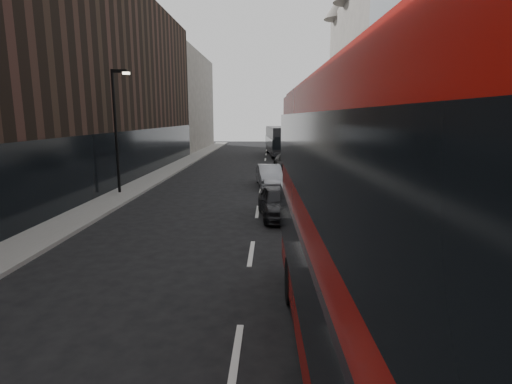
# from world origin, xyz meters

# --- Properties ---
(sidewalk_right) EXTENTS (3.00, 80.00, 0.15)m
(sidewalk_right) POSITION_xyz_m (7.50, 25.00, 0.07)
(sidewalk_right) COLOR slate
(sidewalk_right) RESTS_ON ground
(sidewalk_left) EXTENTS (2.00, 80.00, 0.15)m
(sidewalk_left) POSITION_xyz_m (-8.00, 25.00, 0.07)
(sidewalk_left) COLOR slate
(sidewalk_left) RESTS_ON ground
(building_modern_block) EXTENTS (5.03, 22.00, 20.00)m
(building_modern_block) POSITION_xyz_m (11.47, 21.00, 9.90)
(building_modern_block) COLOR #AAAEB5
(building_modern_block) RESTS_ON ground
(building_victorian) EXTENTS (6.50, 24.00, 21.00)m
(building_victorian) POSITION_xyz_m (11.38, 44.00, 9.66)
(building_victorian) COLOR #645F58
(building_victorian) RESTS_ON ground
(building_left_mid) EXTENTS (5.00, 24.00, 14.00)m
(building_left_mid) POSITION_xyz_m (-11.50, 30.00, 7.00)
(building_left_mid) COLOR black
(building_left_mid) RESTS_ON ground
(building_left_far) EXTENTS (5.00, 20.00, 13.00)m
(building_left_far) POSITION_xyz_m (-11.50, 52.00, 6.50)
(building_left_far) COLOR #645F58
(building_left_far) RESTS_ON ground
(street_lamp) EXTENTS (1.06, 0.22, 7.00)m
(street_lamp) POSITION_xyz_m (-8.22, 18.00, 4.18)
(street_lamp) COLOR black
(street_lamp) RESTS_ON sidewalk_left
(red_bus) EXTENTS (3.39, 12.85, 5.14)m
(red_bus) POSITION_xyz_m (2.62, 0.43, 2.86)
(red_bus) COLOR #990E09
(red_bus) RESTS_ON ground
(grey_bus) EXTENTS (3.34, 10.56, 3.36)m
(grey_bus) POSITION_xyz_m (1.52, 42.52, 1.80)
(grey_bus) COLOR black
(grey_bus) RESTS_ON ground
(car_a) EXTENTS (2.17, 4.34, 1.42)m
(car_a) POSITION_xyz_m (1.00, 12.99, 0.71)
(car_a) COLOR black
(car_a) RESTS_ON ground
(car_b) EXTENTS (2.01, 4.40, 1.40)m
(car_b) POSITION_xyz_m (0.54, 21.37, 0.70)
(car_b) COLOR gray
(car_b) RESTS_ON ground
(car_c) EXTENTS (2.32, 4.88, 1.37)m
(car_c) POSITION_xyz_m (1.93, 29.36, 0.69)
(car_c) COLOR black
(car_c) RESTS_ON ground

